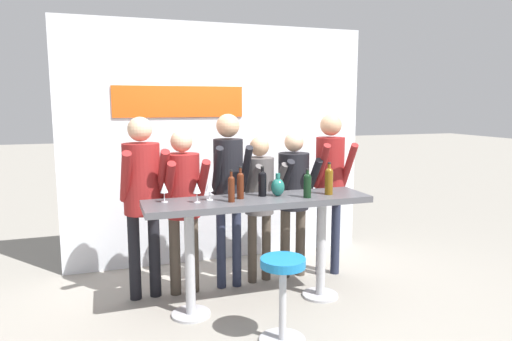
{
  "coord_description": "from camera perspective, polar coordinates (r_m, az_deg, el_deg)",
  "views": [
    {
      "loc": [
        -1.36,
        -3.95,
        1.94
      ],
      "look_at": [
        0.0,
        0.08,
        1.31
      ],
      "focal_mm": 32.0,
      "sensor_mm": 36.0,
      "label": 1
    }
  ],
  "objects": [
    {
      "name": "person_center",
      "position": [
        4.89,
        0.47,
        -2.74
      ],
      "size": [
        0.41,
        0.52,
        1.59
      ],
      "rotation": [
        0.0,
        0.0,
        0.13
      ],
      "color": "#473D33",
      "rests_on": "ground_plane"
    },
    {
      "name": "ground_plane",
      "position": [
        4.61,
        0.33,
        -16.48
      ],
      "size": [
        40.0,
        40.0,
        0.0
      ],
      "primitive_type": "plane",
      "color": "gray"
    },
    {
      "name": "person_right",
      "position": [
        5.12,
        9.23,
        -0.52
      ],
      "size": [
        0.43,
        0.57,
        1.82
      ],
      "rotation": [
        0.0,
        0.0,
        -0.15
      ],
      "color": "#23283D",
      "rests_on": "ground_plane"
    },
    {
      "name": "wine_bottle_3",
      "position": [
        4.22,
        -1.96,
        -1.71
      ],
      "size": [
        0.07,
        0.07,
        0.3
      ],
      "color": "#4C1E0F",
      "rests_on": "tasting_table"
    },
    {
      "name": "wine_glass_1",
      "position": [
        4.09,
        -7.4,
        -2.29
      ],
      "size": [
        0.07,
        0.07,
        0.18
      ],
      "color": "silver",
      "rests_on": "tasting_table"
    },
    {
      "name": "bar_stool",
      "position": [
        3.8,
        3.37,
        -14.31
      ],
      "size": [
        0.38,
        0.38,
        0.71
      ],
      "color": "#B2B2B7",
      "rests_on": "ground_plane"
    },
    {
      "name": "wine_bottle_4",
      "position": [
        4.34,
        0.8,
        -1.48
      ],
      "size": [
        0.08,
        0.08,
        0.29
      ],
      "color": "black",
      "rests_on": "tasting_table"
    },
    {
      "name": "person_center_left",
      "position": [
        4.7,
        -3.46,
        -1.06
      ],
      "size": [
        0.39,
        0.54,
        1.83
      ],
      "rotation": [
        0.0,
        0.0,
        -0.07
      ],
      "color": "#23283D",
      "rests_on": "ground_plane"
    },
    {
      "name": "tasting_table",
      "position": [
        4.31,
        0.34,
        -5.93
      ],
      "size": [
        2.13,
        0.54,
        1.06
      ],
      "color": "#4C4C51",
      "rests_on": "ground_plane"
    },
    {
      "name": "wine_glass_2",
      "position": [
        4.17,
        -5.83,
        -2.05
      ],
      "size": [
        0.07,
        0.07,
        0.18
      ],
      "color": "silver",
      "rests_on": "tasting_table"
    },
    {
      "name": "back_wall",
      "position": [
        5.62,
        -4.62,
        3.33
      ],
      "size": [
        3.73,
        0.12,
        2.88
      ],
      "color": "silver",
      "rests_on": "ground_plane"
    },
    {
      "name": "person_far_left",
      "position": [
        4.57,
        -14.04,
        -2.04
      ],
      "size": [
        0.45,
        0.58,
        1.81
      ],
      "rotation": [
        0.0,
        0.0,
        0.07
      ],
      "color": "black",
      "rests_on": "ground_plane"
    },
    {
      "name": "wine_glass_0",
      "position": [
        4.15,
        -11.41,
        -2.22
      ],
      "size": [
        0.07,
        0.07,
        0.18
      ],
      "color": "silver",
      "rests_on": "tasting_table"
    },
    {
      "name": "person_left",
      "position": [
        4.62,
        -9.12,
        -2.88
      ],
      "size": [
        0.43,
        0.54,
        1.68
      ],
      "rotation": [
        0.0,
        0.0,
        0.05
      ],
      "color": "#473D33",
      "rests_on": "ground_plane"
    },
    {
      "name": "wine_bottle_2",
      "position": [
        4.3,
        6.44,
        -1.72
      ],
      "size": [
        0.07,
        0.07,
        0.27
      ],
      "color": "black",
      "rests_on": "tasting_table"
    },
    {
      "name": "wine_bottle_1",
      "position": [
        4.09,
        -3.1,
        -2.14
      ],
      "size": [
        0.06,
        0.06,
        0.29
      ],
      "color": "#4C1E0F",
      "rests_on": "tasting_table"
    },
    {
      "name": "person_center_right",
      "position": [
        5.04,
        4.75,
        -2.23
      ],
      "size": [
        0.4,
        0.51,
        1.63
      ],
      "rotation": [
        0.0,
        0.0,
        0.0
      ],
      "color": "#473D33",
      "rests_on": "ground_plane"
    },
    {
      "name": "wine_bottle_0",
      "position": [
        4.47,
        9.11,
        -1.14
      ],
      "size": [
        0.08,
        0.08,
        0.32
      ],
      "color": "brown",
      "rests_on": "tasting_table"
    },
    {
      "name": "decorative_vase",
      "position": [
        4.36,
        2.74,
        -2.05
      ],
      "size": [
        0.13,
        0.13,
        0.22
      ],
      "color": "#1E665B",
      "rests_on": "tasting_table"
    }
  ]
}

